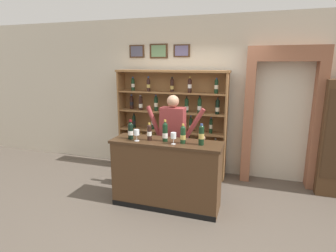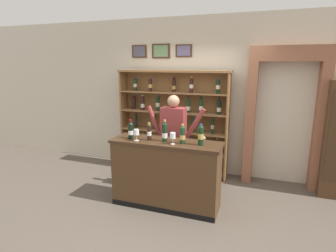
{
  "view_description": "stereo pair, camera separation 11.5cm",
  "coord_description": "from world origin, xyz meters",
  "px_view_note": "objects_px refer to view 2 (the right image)",
  "views": [
    {
      "loc": [
        1.09,
        -3.67,
        2.14
      ],
      "look_at": [
        -0.16,
        0.17,
        1.22
      ],
      "focal_mm": 29.32,
      "sensor_mm": 36.0,
      "label": 1
    },
    {
      "loc": [
        1.2,
        -3.63,
        2.14
      ],
      "look_at": [
        -0.16,
        0.17,
        1.22
      ],
      "focal_mm": 29.32,
      "sensor_mm": 36.0,
      "label": 2
    }
  ],
  "objects_px": {
    "shopkeeper": "(173,134)",
    "tasting_bottle_grappa": "(131,130)",
    "wine_shelf": "(173,120)",
    "wine_glass_center": "(136,133)",
    "tasting_bottle_vin_santo": "(182,135)",
    "tasting_counter": "(166,174)",
    "wine_glass_left": "(173,136)",
    "tasting_bottle_prosecco": "(201,135)",
    "tasting_bottle_super_tuscan": "(149,132)",
    "tasting_bottle_brunello": "(165,132)"
  },
  "relations": [
    {
      "from": "shopkeeper",
      "to": "tasting_bottle_vin_santo",
      "type": "height_order",
      "value": "shopkeeper"
    },
    {
      "from": "shopkeeper",
      "to": "tasting_bottle_super_tuscan",
      "type": "relative_size",
      "value": 6.28
    },
    {
      "from": "tasting_bottle_super_tuscan",
      "to": "tasting_bottle_brunello",
      "type": "relative_size",
      "value": 0.82
    },
    {
      "from": "tasting_counter",
      "to": "tasting_bottle_super_tuscan",
      "type": "height_order",
      "value": "tasting_bottle_super_tuscan"
    },
    {
      "from": "wine_shelf",
      "to": "tasting_bottle_prosecco",
      "type": "xyz_separation_m",
      "value": [
        0.86,
        -1.37,
        0.12
      ]
    },
    {
      "from": "tasting_bottle_vin_santo",
      "to": "tasting_bottle_prosecco",
      "type": "xyz_separation_m",
      "value": [
        0.26,
        0.0,
        0.02
      ]
    },
    {
      "from": "tasting_bottle_super_tuscan",
      "to": "wine_glass_left",
      "type": "height_order",
      "value": "tasting_bottle_super_tuscan"
    },
    {
      "from": "tasting_counter",
      "to": "tasting_bottle_grappa",
      "type": "xyz_separation_m",
      "value": [
        -0.55,
        -0.05,
        0.65
      ]
    },
    {
      "from": "wine_glass_left",
      "to": "wine_glass_center",
      "type": "distance_m",
      "value": 0.56
    },
    {
      "from": "tasting_bottle_prosecco",
      "to": "wine_glass_left",
      "type": "distance_m",
      "value": 0.39
    },
    {
      "from": "shopkeeper",
      "to": "tasting_bottle_grappa",
      "type": "xyz_separation_m",
      "value": [
        -0.5,
        -0.53,
        0.15
      ]
    },
    {
      "from": "wine_shelf",
      "to": "tasting_bottle_grappa",
      "type": "xyz_separation_m",
      "value": [
        -0.21,
        -1.39,
        0.1
      ]
    },
    {
      "from": "tasting_bottle_super_tuscan",
      "to": "tasting_bottle_brunello",
      "type": "xyz_separation_m",
      "value": [
        0.24,
        0.02,
        0.01
      ]
    },
    {
      "from": "tasting_counter",
      "to": "tasting_bottle_super_tuscan",
      "type": "relative_size",
      "value": 6.25
    },
    {
      "from": "shopkeeper",
      "to": "tasting_bottle_grappa",
      "type": "height_order",
      "value": "shopkeeper"
    },
    {
      "from": "tasting_bottle_vin_santo",
      "to": "wine_glass_center",
      "type": "relative_size",
      "value": 1.64
    },
    {
      "from": "tasting_bottle_prosecco",
      "to": "wine_shelf",
      "type": "bearing_deg",
      "value": 122.11
    },
    {
      "from": "tasting_counter",
      "to": "wine_glass_left",
      "type": "relative_size",
      "value": 9.75
    },
    {
      "from": "tasting_bottle_brunello",
      "to": "wine_glass_left",
      "type": "height_order",
      "value": "tasting_bottle_brunello"
    },
    {
      "from": "wine_shelf",
      "to": "tasting_bottle_grappa",
      "type": "bearing_deg",
      "value": -98.71
    },
    {
      "from": "wine_glass_center",
      "to": "tasting_bottle_vin_santo",
      "type": "bearing_deg",
      "value": 7.53
    },
    {
      "from": "shopkeeper",
      "to": "wine_glass_center",
      "type": "height_order",
      "value": "shopkeeper"
    },
    {
      "from": "tasting_bottle_grappa",
      "to": "wine_glass_center",
      "type": "height_order",
      "value": "tasting_bottle_grappa"
    },
    {
      "from": "wine_shelf",
      "to": "tasting_counter",
      "type": "xyz_separation_m",
      "value": [
        0.33,
        -1.34,
        -0.55
      ]
    },
    {
      "from": "wine_shelf",
      "to": "wine_glass_left",
      "type": "height_order",
      "value": "wine_shelf"
    },
    {
      "from": "tasting_bottle_grappa",
      "to": "tasting_bottle_brunello",
      "type": "xyz_separation_m",
      "value": [
        0.53,
        0.04,
        0.01
      ]
    },
    {
      "from": "tasting_bottle_grappa",
      "to": "tasting_bottle_brunello",
      "type": "distance_m",
      "value": 0.53
    },
    {
      "from": "tasting_counter",
      "to": "tasting_bottle_brunello",
      "type": "relative_size",
      "value": 5.14
    },
    {
      "from": "wine_shelf",
      "to": "shopkeeper",
      "type": "distance_m",
      "value": 0.91
    },
    {
      "from": "tasting_bottle_super_tuscan",
      "to": "tasting_bottle_prosecco",
      "type": "height_order",
      "value": "tasting_bottle_prosecco"
    },
    {
      "from": "tasting_counter",
      "to": "tasting_bottle_vin_santo",
      "type": "bearing_deg",
      "value": -7.13
    },
    {
      "from": "tasting_bottle_vin_santo",
      "to": "tasting_bottle_prosecco",
      "type": "height_order",
      "value": "tasting_bottle_prosecco"
    },
    {
      "from": "tasting_bottle_grappa",
      "to": "wine_glass_left",
      "type": "distance_m",
      "value": 0.69
    },
    {
      "from": "tasting_bottle_grappa",
      "to": "tasting_bottle_prosecco",
      "type": "height_order",
      "value": "tasting_bottle_prosecco"
    },
    {
      "from": "wine_shelf",
      "to": "tasting_bottle_brunello",
      "type": "distance_m",
      "value": 1.39
    },
    {
      "from": "tasting_bottle_vin_santo",
      "to": "wine_glass_left",
      "type": "relative_size",
      "value": 1.68
    },
    {
      "from": "tasting_bottle_prosecco",
      "to": "tasting_bottle_grappa",
      "type": "bearing_deg",
      "value": -178.81
    },
    {
      "from": "wine_shelf",
      "to": "shopkeeper",
      "type": "xyz_separation_m",
      "value": [
        0.29,
        -0.86,
        -0.05
      ]
    },
    {
      "from": "wine_glass_left",
      "to": "tasting_counter",
      "type": "bearing_deg",
      "value": 141.32
    },
    {
      "from": "wine_glass_center",
      "to": "tasting_bottle_prosecco",
      "type": "bearing_deg",
      "value": 5.68
    },
    {
      "from": "wine_shelf",
      "to": "tasting_bottle_super_tuscan",
      "type": "relative_size",
      "value": 8.24
    },
    {
      "from": "tasting_bottle_brunello",
      "to": "tasting_bottle_vin_santo",
      "type": "xyz_separation_m",
      "value": [
        0.27,
        -0.02,
        -0.01
      ]
    },
    {
      "from": "tasting_bottle_vin_santo",
      "to": "wine_glass_left",
      "type": "distance_m",
      "value": 0.14
    },
    {
      "from": "wine_glass_left",
      "to": "tasting_bottle_super_tuscan",
      "type": "bearing_deg",
      "value": 167.48
    },
    {
      "from": "wine_shelf",
      "to": "tasting_bottle_super_tuscan",
      "type": "height_order",
      "value": "wine_shelf"
    },
    {
      "from": "wine_shelf",
      "to": "tasting_bottle_vin_santo",
      "type": "relative_size",
      "value": 7.67
    },
    {
      "from": "tasting_bottle_prosecco",
      "to": "wine_glass_left",
      "type": "height_order",
      "value": "tasting_bottle_prosecco"
    },
    {
      "from": "shopkeeper",
      "to": "tasting_bottle_grappa",
      "type": "bearing_deg",
      "value": -133.5
    },
    {
      "from": "wine_shelf",
      "to": "shopkeeper",
      "type": "height_order",
      "value": "wine_shelf"
    },
    {
      "from": "tasting_bottle_grappa",
      "to": "tasting_bottle_vin_santo",
      "type": "distance_m",
      "value": 0.81
    }
  ]
}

